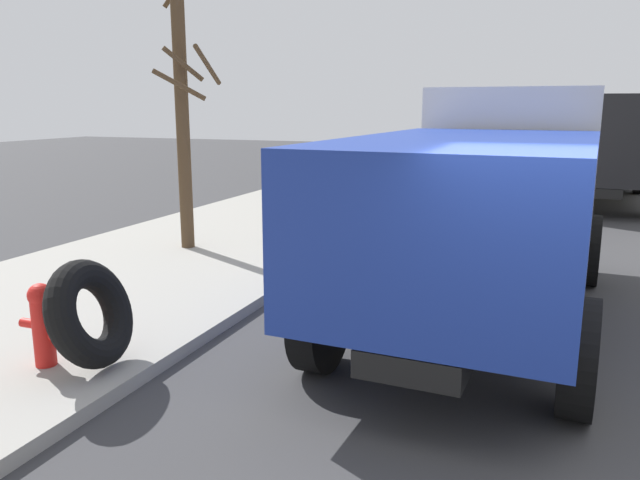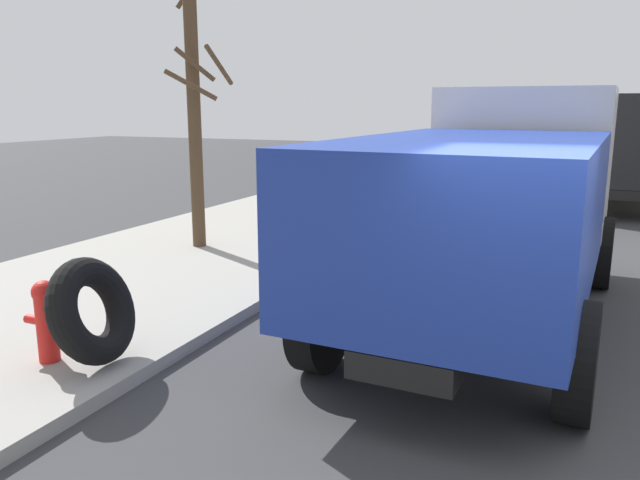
{
  "view_description": "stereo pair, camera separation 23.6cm",
  "coord_description": "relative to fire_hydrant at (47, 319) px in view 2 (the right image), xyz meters",
  "views": [
    {
      "loc": [
        -4.82,
        0.25,
        2.74
      ],
      "look_at": [
        0.99,
        2.5,
        1.4
      ],
      "focal_mm": 35.09,
      "sensor_mm": 36.0,
      "label": 1
    },
    {
      "loc": [
        -4.73,
        0.03,
        2.74
      ],
      "look_at": [
        0.99,
        2.5,
        1.4
      ],
      "focal_mm": 35.09,
      "sensor_mm": 36.0,
      "label": 2
    }
  ],
  "objects": [
    {
      "name": "ground_plane",
      "position": [
        0.28,
        -5.0,
        -0.61
      ],
      "size": [
        80.0,
        80.0,
        0.0
      ],
      "primitive_type": "plane",
      "color": "#38383A"
    },
    {
      "name": "fire_hydrant",
      "position": [
        0.0,
        0.0,
        0.0
      ],
      "size": [
        0.24,
        0.55,
        0.86
      ],
      "color": "red",
      "rests_on": "sidewalk_curb"
    },
    {
      "name": "loose_tire",
      "position": [
        0.13,
        -0.5,
        0.11
      ],
      "size": [
        1.17,
        0.76,
        1.14
      ],
      "primitive_type": "torus",
      "rotation": [
        1.22,
        0.0,
        0.1
      ],
      "color": "black",
      "rests_on": "sidewalk_curb"
    },
    {
      "name": "dump_truck_blue",
      "position": [
        3.67,
        -3.88,
        1.0
      ],
      "size": [
        7.11,
        3.07,
        3.0
      ],
      "color": "#1E3899",
      "rests_on": "ground"
    },
    {
      "name": "dump_truck_yellow",
      "position": [
        14.93,
        -5.73,
        1.0
      ],
      "size": [
        7.05,
        2.91,
        3.0
      ],
      "color": "gold",
      "rests_on": "ground"
    },
    {
      "name": "dump_truck_green",
      "position": [
        21.76,
        -5.63,
        1.0
      ],
      "size": [
        7.1,
        3.04,
        3.0
      ],
      "color": "#237033",
      "rests_on": "ground"
    },
    {
      "name": "dump_truck_orange",
      "position": [
        33.02,
        -3.52,
        1.0
      ],
      "size": [
        7.06,
        2.95,
        3.0
      ],
      "color": "orange",
      "rests_on": "ground"
    },
    {
      "name": "bare_tree",
      "position": [
        5.16,
        1.65,
        1.99
      ],
      "size": [
        1.25,
        1.06,
        5.09
      ],
      "color": "#4C3823",
      "rests_on": "sidewalk_curb"
    }
  ]
}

